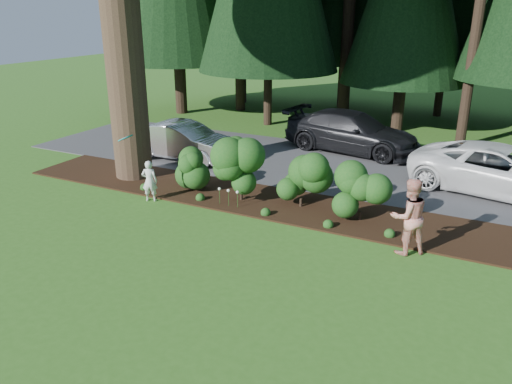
% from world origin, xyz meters
% --- Properties ---
extents(ground, '(80.00, 80.00, 0.00)m').
position_xyz_m(ground, '(0.00, 0.00, 0.00)').
color(ground, '#305F1B').
rests_on(ground, ground).
extents(mulch_bed, '(16.00, 2.50, 0.05)m').
position_xyz_m(mulch_bed, '(0.00, 3.25, 0.03)').
color(mulch_bed, black).
rests_on(mulch_bed, ground).
extents(driveway, '(22.00, 6.00, 0.03)m').
position_xyz_m(driveway, '(0.00, 7.50, 0.01)').
color(driveway, '#38383A').
rests_on(driveway, ground).
extents(shrub_row, '(6.53, 1.60, 1.61)m').
position_xyz_m(shrub_row, '(0.77, 3.14, 0.81)').
color(shrub_row, '#174816').
rests_on(shrub_row, ground).
extents(lily_cluster, '(0.69, 0.09, 0.57)m').
position_xyz_m(lily_cluster, '(-0.30, 2.40, 0.50)').
color(lily_cluster, '#174816').
rests_on(lily_cluster, ground).
extents(car_silver_wagon, '(4.29, 1.51, 1.41)m').
position_xyz_m(car_silver_wagon, '(-4.16, 5.81, 0.74)').
color(car_silver_wagon, silver).
rests_on(car_silver_wagon, driveway).
extents(car_white_suv, '(5.74, 3.43, 1.49)m').
position_xyz_m(car_white_suv, '(6.67, 7.11, 0.78)').
color(car_white_suv, silver).
rests_on(car_white_suv, driveway).
extents(car_dark_suv, '(5.70, 2.94, 1.58)m').
position_xyz_m(car_dark_suv, '(1.15, 9.80, 0.82)').
color(car_dark_suv, black).
rests_on(car_dark_suv, driveway).
extents(child, '(0.54, 0.46, 1.26)m').
position_xyz_m(child, '(-2.66, 1.80, 0.63)').
color(child, silver).
rests_on(child, ground).
extents(adult, '(1.14, 1.11, 1.85)m').
position_xyz_m(adult, '(4.87, 1.80, 0.93)').
color(adult, red).
rests_on(adult, ground).
extents(frisbee, '(0.44, 0.48, 0.24)m').
position_xyz_m(frisbee, '(-3.51, 1.89, 1.83)').
color(frisbee, teal).
rests_on(frisbee, ground).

